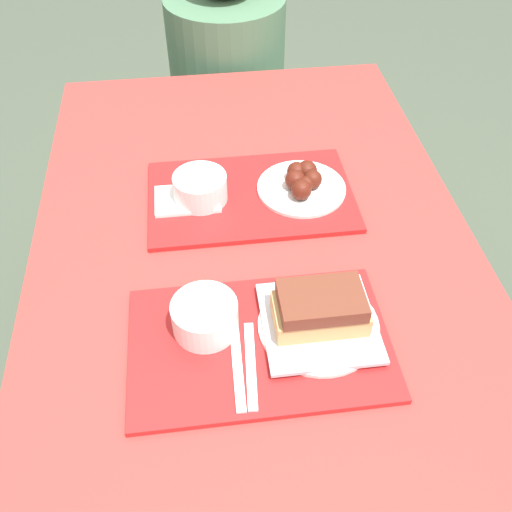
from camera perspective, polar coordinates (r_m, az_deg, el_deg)
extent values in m
plane|color=#424C3D|center=(1.74, 0.31, -19.00)|extent=(12.00, 12.00, 0.00)
cube|color=maroon|center=(1.12, 0.45, -2.62)|extent=(0.91, 1.60, 0.04)
cylinder|color=maroon|center=(1.92, -14.30, 4.83)|extent=(0.07, 0.07, 0.72)
cylinder|color=maroon|center=(1.96, 9.10, 6.82)|extent=(0.07, 0.07, 0.72)
cube|color=maroon|center=(2.12, -3.33, 12.05)|extent=(0.86, 0.28, 0.04)
cylinder|color=maroon|center=(2.25, -12.60, 6.65)|extent=(0.06, 0.06, 0.39)
cylinder|color=maroon|center=(2.29, 6.28, 8.25)|extent=(0.06, 0.06, 0.39)
cube|color=red|center=(1.00, 0.37, -8.74)|extent=(0.45, 0.29, 0.01)
cube|color=red|center=(1.27, -0.52, 5.99)|extent=(0.45, 0.29, 0.01)
cylinder|color=white|center=(0.99, -5.13, -6.06)|extent=(0.12, 0.12, 0.06)
cylinder|color=beige|center=(0.97, -5.22, -5.18)|extent=(0.10, 0.10, 0.01)
cylinder|color=white|center=(1.01, 6.26, -6.90)|extent=(0.21, 0.21, 0.01)
cube|color=silver|center=(1.01, 6.29, -6.62)|extent=(0.20, 0.20, 0.01)
cube|color=tan|center=(0.99, 6.41, -5.74)|extent=(0.16, 0.09, 0.04)
cube|color=brown|center=(0.96, 6.57, -4.44)|extent=(0.14, 0.09, 0.03)
cube|color=white|center=(0.96, -1.87, -10.96)|extent=(0.02, 0.17, 0.00)
cube|color=white|center=(0.96, -0.54, -10.83)|extent=(0.03, 0.17, 0.00)
cylinder|color=white|center=(1.24, -5.59, 6.80)|extent=(0.12, 0.12, 0.06)
cylinder|color=beige|center=(1.22, -5.67, 7.67)|extent=(0.10, 0.10, 0.01)
cylinder|color=white|center=(1.28, 4.56, 6.78)|extent=(0.20, 0.20, 0.01)
sphere|color=#4C190F|center=(1.26, 5.66, 7.65)|extent=(0.04, 0.04, 0.04)
sphere|color=#4C190F|center=(1.28, 5.10, 8.51)|extent=(0.05, 0.05, 0.05)
sphere|color=#4C190F|center=(1.28, 4.07, 8.43)|extent=(0.04, 0.04, 0.04)
sphere|color=#4C190F|center=(1.26, 3.94, 7.60)|extent=(0.04, 0.04, 0.04)
sphere|color=#4C190F|center=(1.23, 4.55, 6.62)|extent=(0.04, 0.04, 0.04)
sphere|color=#4C190F|center=(1.25, 5.02, 7.19)|extent=(0.04, 0.04, 0.04)
cube|color=white|center=(1.25, -6.86, 5.66)|extent=(0.14, 0.10, 0.01)
cylinder|color=#477051|center=(1.99, -2.91, 18.16)|extent=(0.38, 0.38, 0.47)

